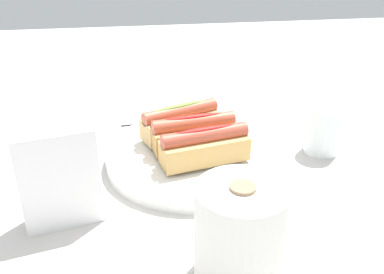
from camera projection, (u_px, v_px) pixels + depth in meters
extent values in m
plane|color=beige|center=(193.00, 159.00, 0.80)|extent=(2.40, 2.40, 0.00)
cylinder|color=white|center=(192.00, 156.00, 0.78)|extent=(0.32, 0.32, 0.03)
torus|color=white|center=(192.00, 150.00, 0.78)|extent=(0.32, 0.32, 0.01)
cube|color=#DBB270|center=(181.00, 125.00, 0.81)|extent=(0.16, 0.10, 0.04)
cylinder|color=#BC563D|center=(181.00, 112.00, 0.80)|extent=(0.15, 0.08, 0.03)
ellipsoid|color=olive|center=(180.00, 106.00, 0.79)|extent=(0.11, 0.05, 0.01)
cube|color=tan|center=(192.00, 137.00, 0.77)|extent=(0.16, 0.07, 0.04)
cylinder|color=#BC563D|center=(192.00, 123.00, 0.75)|extent=(0.15, 0.05, 0.03)
ellipsoid|color=red|center=(192.00, 117.00, 0.75)|extent=(0.11, 0.03, 0.01)
cube|color=tan|center=(205.00, 150.00, 0.72)|extent=(0.16, 0.08, 0.04)
cylinder|color=#B24C38|center=(205.00, 136.00, 0.71)|extent=(0.15, 0.06, 0.03)
ellipsoid|color=red|center=(205.00, 129.00, 0.70)|extent=(0.11, 0.03, 0.01)
cylinder|color=white|center=(324.00, 130.00, 0.81)|extent=(0.07, 0.07, 0.09)
cylinder|color=silver|center=(322.00, 141.00, 0.82)|extent=(0.06, 0.06, 0.04)
cylinder|color=white|center=(240.00, 234.00, 0.51)|extent=(0.11, 0.11, 0.13)
cylinder|color=#997A5B|center=(243.00, 187.00, 0.48)|extent=(0.03, 0.03, 0.00)
cube|color=white|center=(59.00, 178.00, 0.60)|extent=(0.12, 0.07, 0.15)
cylinder|color=black|center=(170.00, 120.00, 0.96)|extent=(0.22, 0.03, 0.01)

